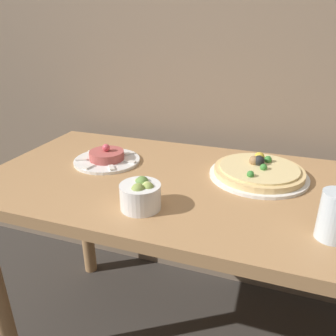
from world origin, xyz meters
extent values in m
cube|color=#AD7F51|center=(0.00, 0.33, 0.71)|extent=(1.34, 0.66, 0.03)
cylinder|color=#AD7F51|center=(-0.61, 0.60, 0.34)|extent=(0.06, 0.06, 0.69)
cylinder|color=white|center=(0.17, 0.43, 0.73)|extent=(0.31, 0.31, 0.01)
cylinder|color=#E5C17F|center=(0.17, 0.43, 0.74)|extent=(0.28, 0.28, 0.02)
cylinder|color=beige|center=(0.17, 0.43, 0.76)|extent=(0.24, 0.24, 0.01)
sphere|color=#387F33|center=(0.19, 0.42, 0.77)|extent=(0.02, 0.02, 0.02)
sphere|color=#997047|center=(0.15, 0.45, 0.77)|extent=(0.03, 0.03, 0.03)
sphere|color=gold|center=(0.17, 0.49, 0.77)|extent=(0.03, 0.03, 0.03)
sphere|color=#387F33|center=(0.15, 0.35, 0.77)|extent=(0.02, 0.02, 0.02)
sphere|color=#387F33|center=(0.20, 0.49, 0.77)|extent=(0.02, 0.02, 0.02)
sphere|color=black|center=(0.17, 0.45, 0.77)|extent=(0.04, 0.04, 0.04)
cylinder|color=white|center=(-0.34, 0.39, 0.73)|extent=(0.23, 0.23, 0.01)
cylinder|color=#B2514C|center=(-0.34, 0.39, 0.75)|extent=(0.12, 0.12, 0.03)
sphere|color=#DB4C5B|center=(-0.34, 0.39, 0.78)|extent=(0.03, 0.03, 0.03)
cube|color=white|center=(-0.25, 0.39, 0.74)|extent=(0.04, 0.02, 0.01)
cube|color=white|center=(-0.28, 0.46, 0.74)|extent=(0.04, 0.04, 0.01)
cube|color=white|center=(-0.36, 0.47, 0.74)|extent=(0.02, 0.04, 0.01)
cube|color=white|center=(-0.42, 0.42, 0.74)|extent=(0.04, 0.03, 0.01)
cube|color=white|center=(-0.42, 0.35, 0.74)|extent=(0.04, 0.03, 0.01)
cube|color=white|center=(-0.36, 0.30, 0.74)|extent=(0.02, 0.04, 0.01)
cube|color=white|center=(-0.28, 0.32, 0.74)|extent=(0.04, 0.04, 0.01)
cylinder|color=white|center=(-0.10, 0.14, 0.76)|extent=(0.11, 0.11, 0.07)
sphere|color=#8EA34C|center=(-0.10, 0.11, 0.79)|extent=(0.04, 0.04, 0.04)
sphere|color=#668E42|center=(-0.10, 0.16, 0.79)|extent=(0.04, 0.04, 0.04)
sphere|color=#A3B25B|center=(-0.11, 0.16, 0.79)|extent=(0.02, 0.02, 0.02)
sphere|color=#8EA34C|center=(-0.08, 0.13, 0.79)|extent=(0.03, 0.03, 0.03)
sphere|color=#B7BC70|center=(-0.08, 0.14, 0.79)|extent=(0.03, 0.03, 0.03)
cylinder|color=silver|center=(0.35, 0.15, 0.78)|extent=(0.07, 0.07, 0.11)
camera|label=1|loc=(0.21, -0.55, 1.16)|focal=35.00mm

